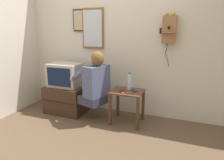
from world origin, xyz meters
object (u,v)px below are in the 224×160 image
Objects in this scene: cell_phone_spare at (134,91)px; television at (66,75)px; person at (95,80)px; wall_phone_antique at (169,29)px; water_bottle at (129,81)px; wall_mirror at (93,29)px; toothbrush at (127,93)px; framed_picture at (80,20)px; cell_phone_held at (121,91)px.

television is at bearing 121.18° from cell_phone_spare.
person is at bearing 134.87° from cell_phone_spare.
wall_phone_antique reaches higher than television.
wall_mirror is at bearing 158.54° from water_bottle.
television reaches higher than toothbrush.
television is 2.03× the size of water_bottle.
wall_phone_antique reaches higher than water_bottle.
television is 1.44× the size of framed_picture.
cell_phone_held is 0.21m from water_bottle.
water_bottle is (1.02, -0.31, -0.96)m from framed_picture.
wall_mirror reaches higher than person.
television is 3.89× the size of toothbrush.
person is 0.69m from television.
person reaches higher than television.
person is at bearing -167.94° from cell_phone_held.
person is at bearing -156.05° from wall_phone_antique.
television is at bearing -178.73° from water_bottle.
cell_phone_held is at bearing -121.05° from water_bottle.
cell_phone_spare is at bearing -142.22° from wall_phone_antique.
television is 1.10m from cell_phone_held.
wall_mirror is at bearing 151.99° from cell_phone_held.
toothbrush is (1.05, -0.53, -1.08)m from framed_picture.
television is at bearing 179.00° from cell_phone_held.
wall_mirror is at bearing 178.23° from wall_phone_antique.
toothbrush is (1.20, -0.19, -0.14)m from television.
wall_mirror is 1.34m from toothbrush.
framed_picture is at bearing 178.39° from wall_phone_antique.
cell_phone_held is at bearing -6.40° from television.
person is 0.55m from toothbrush.
wall_mirror is 1.34m from cell_phone_spare.
cell_phone_spare is 0.95× the size of toothbrush.
wall_phone_antique is 1.31m from wall_mirror.
framed_picture reaches higher than wall_phone_antique.
water_bottle reaches higher than toothbrush.
toothbrush is at bearing -33.27° from wall_mirror.
water_bottle is (-0.10, 0.07, 0.12)m from cell_phone_spare.
cell_phone_spare is (1.27, -0.05, -0.14)m from television.
cell_phone_held is at bearing 22.10° from toothbrush.
cell_phone_spare is (0.60, 0.12, -0.14)m from person.
framed_picture is 0.29m from wall_mirror.
framed_picture is 1.60m from toothbrush.
toothbrush is (-0.51, -0.48, -0.93)m from wall_phone_antique.
wall_phone_antique is at bearing -47.39° from person.
television is 1.22m from toothbrush.
person is 0.54m from water_bottle.
cell_phone_spare is (1.12, -0.38, -1.08)m from framed_picture.
water_bottle is (-0.53, -0.26, -0.81)m from wall_phone_antique.
framed_picture reaches higher than cell_phone_spare.
cell_phone_held is (0.42, 0.05, -0.14)m from person.
cell_phone_held is (0.93, -0.46, -1.08)m from framed_picture.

